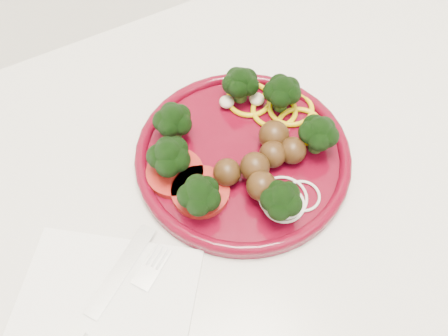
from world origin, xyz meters
TOP-DOWN VIEW (x-y plane):
  - counter at (0.00, 1.70)m, footprint 2.40×0.60m
  - plate at (-0.05, 1.72)m, footprint 0.25×0.25m
  - napkin at (-0.26, 1.63)m, footprint 0.24×0.24m
  - knife at (-0.29, 1.63)m, footprint 0.17×0.12m

SIDE VIEW (x-z plane):
  - counter at x=0.00m, z-range 0.00..0.90m
  - napkin at x=-0.26m, z-range 0.90..0.90m
  - knife at x=-0.29m, z-range 0.90..0.91m
  - plate at x=-0.05m, z-range 0.89..0.95m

